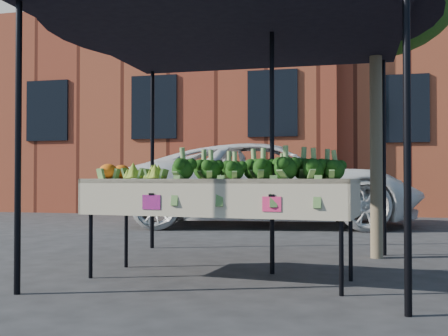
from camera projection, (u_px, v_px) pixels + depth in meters
ground at (200, 276)px, 5.01m from camera, size 90.00×90.00×0.00m
table at (219, 229)px, 4.85m from camera, size 2.47×1.04×0.90m
canopy at (238, 131)px, 5.32m from camera, size 3.16×3.16×2.74m
broccoli_heap at (259, 165)px, 4.80m from camera, size 1.53×0.56×0.24m
romanesco_cluster at (150, 169)px, 5.05m from camera, size 0.42×0.56×0.19m
cauliflower_pair at (115, 170)px, 5.16m from camera, size 0.22×0.42×0.17m
vehicle at (269, 79)px, 10.52m from camera, size 1.94×2.81×5.65m
street_tree at (376, 81)px, 6.19m from camera, size 2.05×2.05×4.04m
building_left at (155, 70)px, 17.93m from camera, size 12.00×8.00×9.00m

